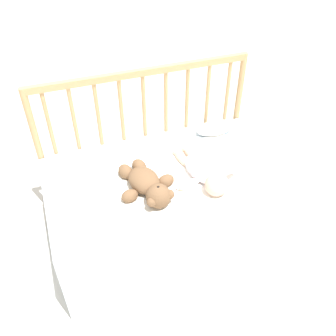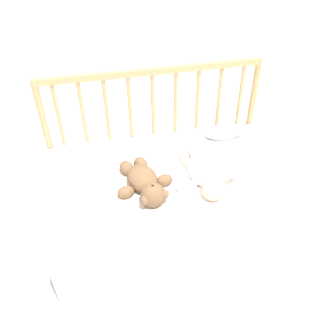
{
  "view_description": "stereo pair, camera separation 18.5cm",
  "coord_description": "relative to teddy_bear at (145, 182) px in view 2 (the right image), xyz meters",
  "views": [
    {
      "loc": [
        -0.48,
        -1.34,
        1.73
      ],
      "look_at": [
        0.0,
        -0.01,
        0.53
      ],
      "focal_mm": 40.0,
      "sensor_mm": 36.0,
      "label": 1
    },
    {
      "loc": [
        -0.3,
        -1.39,
        1.73
      ],
      "look_at": [
        0.0,
        -0.01,
        0.53
      ],
      "focal_mm": 40.0,
      "sensor_mm": 36.0,
      "label": 2
    }
  ],
  "objects": [
    {
      "name": "ground_plane",
      "position": [
        0.13,
        0.08,
        -0.52
      ],
      "size": [
        12.0,
        12.0,
        0.0
      ],
      "primitive_type": "plane",
      "color": "silver"
    },
    {
      "name": "baby",
      "position": [
        0.29,
        -0.01,
        -0.01
      ],
      "size": [
        0.34,
        0.43,
        0.11
      ],
      "color": "white",
      "rests_on": "crib_mattress"
    },
    {
      "name": "crib_mattress",
      "position": [
        0.13,
        0.08,
        -0.28
      ],
      "size": [
        1.21,
        0.7,
        0.47
      ],
      "color": "silver",
      "rests_on": "ground_plane"
    },
    {
      "name": "small_pillow",
      "position": [
        0.52,
        0.34,
        -0.02
      ],
      "size": [
        0.22,
        0.12,
        0.06
      ],
      "color": "white",
      "rests_on": "crib_mattress"
    },
    {
      "name": "blanket",
      "position": [
        0.16,
        0.03,
        -0.05
      ],
      "size": [
        0.8,
        0.55,
        0.01
      ],
      "color": "white",
      "rests_on": "crib_mattress"
    },
    {
      "name": "teddy_bear",
      "position": [
        0.0,
        0.0,
        0.0
      ],
      "size": [
        0.29,
        0.37,
        0.12
      ],
      "color": "brown",
      "rests_on": "crib_mattress"
    },
    {
      "name": "crib_rail",
      "position": [
        0.13,
        0.45,
        0.1
      ],
      "size": [
        1.21,
        0.04,
        0.88
      ],
      "color": "tan",
      "rests_on": "ground_plane"
    }
  ]
}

